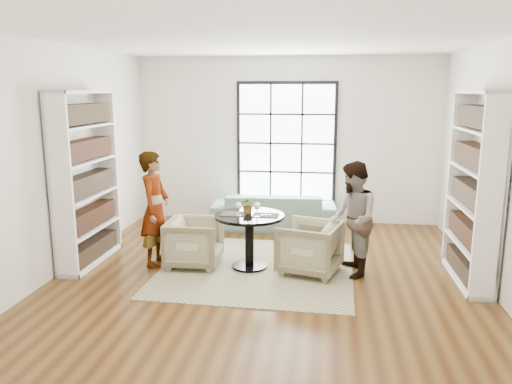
# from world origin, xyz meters

# --- Properties ---
(ground) EXTENTS (6.00, 6.00, 0.00)m
(ground) POSITION_xyz_m (0.00, 0.00, 0.00)
(ground) COLOR #573A14
(room_shell) EXTENTS (6.00, 6.01, 6.00)m
(room_shell) POSITION_xyz_m (0.00, 0.54, 1.26)
(room_shell) COLOR silver
(room_shell) RESTS_ON ground
(rug) EXTENTS (2.64, 2.64, 0.01)m
(rug) POSITION_xyz_m (-0.17, 0.34, 0.01)
(rug) COLOR tan
(rug) RESTS_ON ground
(pedestal_table) EXTENTS (0.95, 0.95, 0.75)m
(pedestal_table) POSITION_xyz_m (-0.28, 0.35, 0.55)
(pedestal_table) COLOR black
(pedestal_table) RESTS_ON ground
(sofa) EXTENTS (2.20, 0.98, 0.63)m
(sofa) POSITION_xyz_m (-0.16, 2.45, 0.31)
(sofa) COLOR gray
(sofa) RESTS_ON ground
(armchair_left) EXTENTS (0.75, 0.73, 0.67)m
(armchair_left) POSITION_xyz_m (-1.05, 0.33, 0.33)
(armchair_left) COLOR #BEB288
(armchair_left) RESTS_ON ground
(armchair_right) EXTENTS (0.94, 0.93, 0.70)m
(armchair_right) POSITION_xyz_m (0.54, 0.28, 0.35)
(armchair_right) COLOR tan
(armchair_right) RESTS_ON ground
(person_left) EXTENTS (0.40, 0.59, 1.59)m
(person_left) POSITION_xyz_m (-1.60, 0.33, 0.80)
(person_left) COLOR gray
(person_left) RESTS_ON ground
(person_right) EXTENTS (0.68, 0.81, 1.51)m
(person_right) POSITION_xyz_m (1.09, 0.28, 0.76)
(person_right) COLOR gray
(person_right) RESTS_ON ground
(placemat_left) EXTENTS (0.34, 0.26, 0.01)m
(placemat_left) POSITION_xyz_m (-0.49, 0.35, 0.76)
(placemat_left) COLOR #2A2624
(placemat_left) RESTS_ON pedestal_table
(placemat_right) EXTENTS (0.34, 0.26, 0.01)m
(placemat_right) POSITION_xyz_m (-0.05, 0.33, 0.76)
(placemat_right) COLOR #2A2624
(placemat_right) RESTS_ON pedestal_table
(cutlery_left) EXTENTS (0.14, 0.22, 0.01)m
(cutlery_left) POSITION_xyz_m (-0.49, 0.35, 0.77)
(cutlery_left) COLOR silver
(cutlery_left) RESTS_ON placemat_left
(cutlery_right) EXTENTS (0.14, 0.22, 0.01)m
(cutlery_right) POSITION_xyz_m (-0.05, 0.33, 0.77)
(cutlery_right) COLOR silver
(cutlery_right) RESTS_ON placemat_right
(wine_glass_left) EXTENTS (0.08, 0.08, 0.19)m
(wine_glass_left) POSITION_xyz_m (-0.41, 0.26, 0.89)
(wine_glass_left) COLOR silver
(wine_glass_left) RESTS_ON pedestal_table
(wine_glass_right) EXTENTS (0.09, 0.09, 0.20)m
(wine_glass_right) POSITION_xyz_m (-0.16, 0.24, 0.90)
(wine_glass_right) COLOR silver
(wine_glass_right) RESTS_ON pedestal_table
(flower_centerpiece) EXTENTS (0.25, 0.23, 0.23)m
(flower_centerpiece) POSITION_xyz_m (-0.31, 0.43, 0.87)
(flower_centerpiece) COLOR gray
(flower_centerpiece) RESTS_ON pedestal_table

